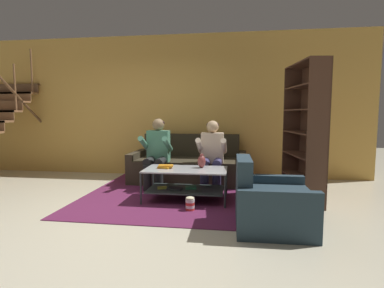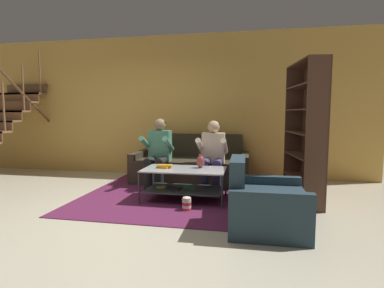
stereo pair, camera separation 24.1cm
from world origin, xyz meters
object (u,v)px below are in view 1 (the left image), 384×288
object	(u,v)px
vase	(202,161)
popcorn_tub	(190,204)
person_seated_right	(212,152)
person_seated_left	(157,150)
book_stack	(165,166)
armchair	(270,204)
couch	(189,166)
bookshelf	(305,144)
coffee_table	(185,179)

from	to	relation	value
vase	popcorn_tub	distance (m)	0.77
vase	person_seated_right	bearing A→B (deg)	79.12
person_seated_left	popcorn_tub	world-z (taller)	person_seated_left
person_seated_left	book_stack	bearing A→B (deg)	-66.07
armchair	popcorn_tub	world-z (taller)	armchair
person_seated_left	book_stack	xyz separation A→B (m)	(0.31, -0.70, -0.16)
couch	book_stack	bearing A→B (deg)	-97.66
couch	book_stack	size ratio (longest dim) A/B	9.10
person_seated_left	vase	xyz separation A→B (m)	(0.85, -0.58, -0.08)
person_seated_left	armchair	world-z (taller)	person_seated_left
vase	armchair	bearing A→B (deg)	-49.47
book_stack	bookshelf	distance (m)	2.12
person_seated_left	coffee_table	bearing A→B (deg)	-48.99
person_seated_left	vase	size ratio (longest dim) A/B	5.80
person_seated_left	bookshelf	xyz separation A→B (m)	(2.38, -0.39, 0.18)
couch	person_seated_right	distance (m)	0.83
book_stack	vase	bearing A→B (deg)	11.85
person_seated_right	armchair	distance (m)	1.85
couch	armchair	distance (m)	2.55
vase	bookshelf	xyz separation A→B (m)	(1.54, 0.20, 0.26)
popcorn_tub	couch	bearing A→B (deg)	99.06
person_seated_left	person_seated_right	xyz separation A→B (m)	(0.96, -0.00, -0.01)
couch	coffee_table	size ratio (longest dim) A/B	1.78
person_seated_right	armchair	world-z (taller)	person_seated_right
armchair	popcorn_tub	xyz separation A→B (m)	(-0.99, 0.46, -0.17)
vase	popcorn_tub	size ratio (longest dim) A/B	1.08
person_seated_left	couch	bearing A→B (deg)	49.90
person_seated_left	armchair	size ratio (longest dim) A/B	1.36
coffee_table	couch	bearing A→B (deg)	96.19
couch	vase	bearing A→B (deg)	-72.32
coffee_table	bookshelf	xyz separation A→B (m)	(1.77, 0.33, 0.52)
person_seated_left	bookshelf	size ratio (longest dim) A/B	0.60
person_seated_right	vase	xyz separation A→B (m)	(-0.11, -0.58, -0.07)
couch	vase	size ratio (longest dim) A/B	10.39
coffee_table	person_seated_left	bearing A→B (deg)	131.01
bookshelf	popcorn_tub	size ratio (longest dim) A/B	10.56
bookshelf	popcorn_tub	xyz separation A→B (m)	(-1.63, -0.79, -0.74)
vase	book_stack	distance (m)	0.55
couch	armchair	xyz separation A→B (m)	(1.27, -2.21, -0.02)
couch	popcorn_tub	world-z (taller)	couch
person_seated_left	bookshelf	world-z (taller)	bookshelf
coffee_table	bookshelf	bearing A→B (deg)	10.44
vase	bookshelf	distance (m)	1.57
person_seated_right	bookshelf	distance (m)	1.49
person_seated_left	coffee_table	world-z (taller)	person_seated_left
person_seated_right	popcorn_tub	bearing A→B (deg)	-99.74
bookshelf	armchair	xyz separation A→B (m)	(-0.64, -1.25, -0.57)
popcorn_tub	person_seated_right	bearing A→B (deg)	80.26
book_stack	bookshelf	bearing A→B (deg)	8.54
coffee_table	popcorn_tub	world-z (taller)	coffee_table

